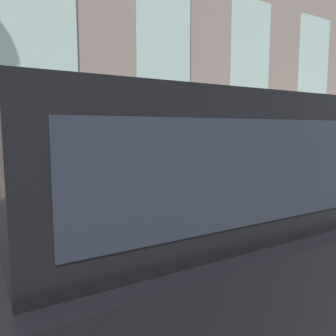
{
  "coord_description": "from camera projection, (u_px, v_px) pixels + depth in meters",
  "views": [
    {
      "loc": [
        -3.45,
        2.23,
        1.58
      ],
      "look_at": [
        0.69,
        -0.25,
        1.0
      ],
      "focal_mm": 35.0,
      "sensor_mm": 36.0,
      "label": 1
    }
  ],
  "objects": [
    {
      "name": "ground_plane",
      "position": [
        178.0,
        251.0,
        4.26
      ],
      "size": [
        80.0,
        80.0,
        0.0
      ],
      "primitive_type": "plane",
      "color": "#514F4C"
    },
    {
      "name": "sidewalk",
      "position": [
        138.0,
        223.0,
        5.27
      ],
      "size": [
        2.39,
        60.0,
        0.16
      ],
      "color": "#B2ADA3",
      "rests_on": "ground_plane"
    },
    {
      "name": "fire_hydrant",
      "position": [
        161.0,
        201.0,
        4.65
      ],
      "size": [
        0.34,
        0.45,
        0.77
      ],
      "color": "#2D7260",
      "rests_on": "sidewalk"
    },
    {
      "name": "person",
      "position": [
        174.0,
        170.0,
        5.13
      ],
      "size": [
        0.31,
        0.21,
        1.29
      ],
      "rotation": [
        0.0,
        0.0,
        -2.75
      ],
      "color": "#998466",
      "rests_on": "sidewalk"
    },
    {
      "name": "parked_truck_black_near",
      "position": [
        218.0,
        201.0,
        2.58
      ],
      "size": [
        2.07,
        5.28,
        1.76
      ],
      "color": "black",
      "rests_on": "ground_plane"
    }
  ]
}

